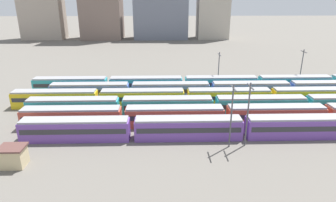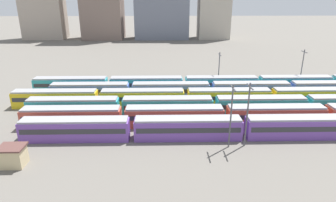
% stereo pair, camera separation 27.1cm
% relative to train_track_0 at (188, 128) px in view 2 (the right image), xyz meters
% --- Properties ---
extents(ground_plane, '(600.00, 600.00, 0.00)m').
position_rel_train_track_0_xyz_m(ground_plane, '(-19.40, 13.00, -1.90)').
color(ground_plane, '#666059').
extents(train_track_0, '(55.80, 3.06, 3.75)m').
position_rel_train_track_0_xyz_m(train_track_0, '(0.00, 0.00, 0.00)').
color(train_track_0, '#6B429E').
rests_on(train_track_0, ground_plane).
extents(train_track_1, '(74.70, 3.06, 3.75)m').
position_rel_train_track_0_xyz_m(train_track_1, '(7.38, 5.20, 0.00)').
color(train_track_1, '#BC4C38').
rests_on(train_track_1, ground_plane).
extents(train_track_2, '(93.60, 3.06, 3.75)m').
position_rel_train_track_0_xyz_m(train_track_2, '(15.68, 10.40, 0.00)').
color(train_track_2, teal).
rests_on(train_track_2, ground_plane).
extents(train_track_3, '(93.60, 3.06, 3.75)m').
position_rel_train_track_0_xyz_m(train_track_3, '(10.34, 15.60, 0.00)').
color(train_track_3, yellow).
rests_on(train_track_3, ground_plane).
extents(train_track_4, '(93.60, 3.06, 3.75)m').
position_rel_train_track_0_xyz_m(train_track_4, '(16.68, 20.80, 0.00)').
color(train_track_4, '#4C70BC').
rests_on(train_track_4, ground_plane).
extents(train_track_5, '(112.50, 3.06, 3.75)m').
position_rel_train_track_0_xyz_m(train_track_5, '(20.13, 26.00, 0.00)').
color(train_track_5, teal).
rests_on(train_track_5, ground_plane).
extents(catenary_pole_0, '(0.24, 3.20, 10.60)m').
position_rel_train_track_0_xyz_m(catenary_pole_0, '(8.96, -2.87, 3.95)').
color(catenary_pole_0, '#4C4C51').
rests_on(catenary_pole_0, ground_plane).
extents(catenary_pole_1, '(0.24, 3.20, 9.98)m').
position_rel_train_track_0_xyz_m(catenary_pole_1, '(32.05, 28.71, 3.64)').
color(catenary_pole_1, '#4C4C51').
rests_on(catenary_pole_1, ground_plane).
extents(catenary_pole_2, '(0.24, 3.20, 10.49)m').
position_rel_train_track_0_xyz_m(catenary_pole_2, '(6.32, -3.20, 3.89)').
color(catenary_pole_2, '#4C4C51').
rests_on(catenary_pole_2, ground_plane).
extents(catenary_pole_3, '(0.24, 3.20, 9.38)m').
position_rel_train_track_0_xyz_m(catenary_pole_3, '(10.43, 28.70, 3.32)').
color(catenary_pole_3, '#4C4C51').
rests_on(catenary_pole_3, ground_plane).
extents(signal_hut, '(3.60, 3.00, 3.04)m').
position_rel_train_track_0_xyz_m(signal_hut, '(-25.53, -7.95, -0.35)').
color(signal_hut, '#C6B284').
rests_on(signal_hut, ground_plane).
extents(distant_building_0, '(21.93, 12.41, 35.33)m').
position_rel_train_track_0_xyz_m(distant_building_0, '(-68.44, 122.36, 15.76)').
color(distant_building_0, '#A89989').
rests_on(distant_building_0, ground_plane).
extents(distant_building_2, '(29.17, 15.81, 30.05)m').
position_rel_train_track_0_xyz_m(distant_building_2, '(-4.12, 122.36, 13.12)').
color(distant_building_2, slate).
rests_on(distant_building_2, ground_plane).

